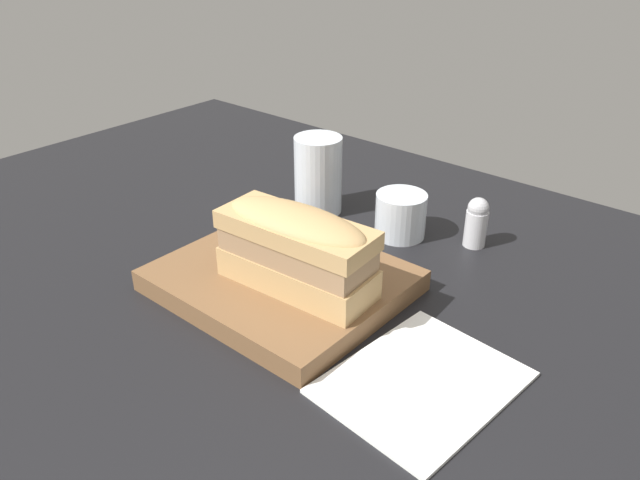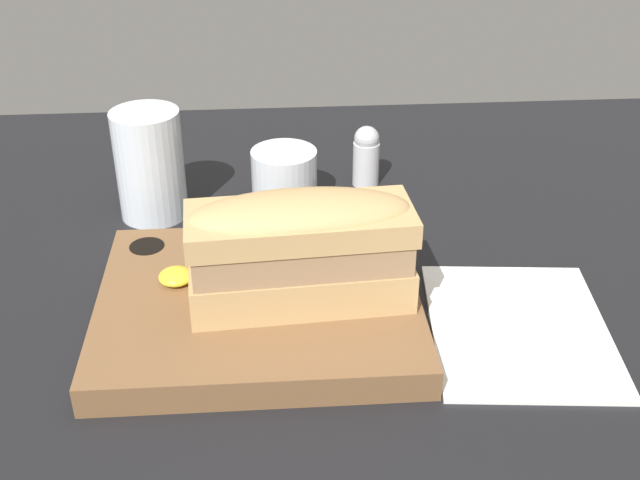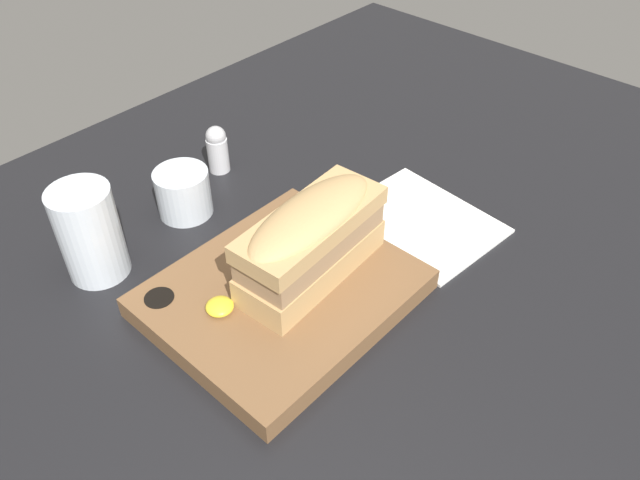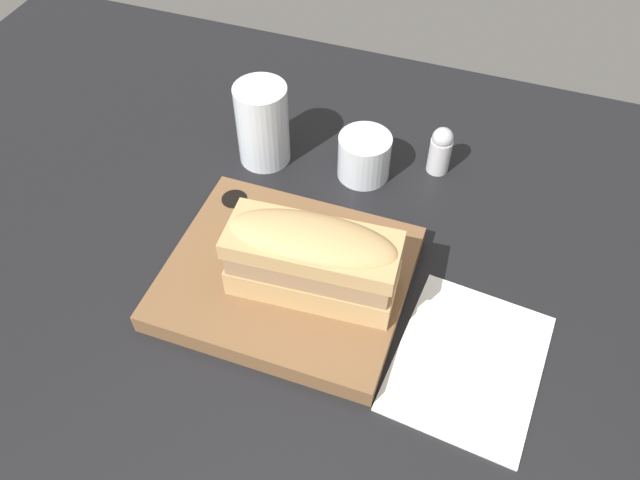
# 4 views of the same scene
# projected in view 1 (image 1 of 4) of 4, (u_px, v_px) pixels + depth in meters

# --- Properties ---
(dining_table) EXTENTS (1.52, 1.06, 0.02)m
(dining_table) POSITION_uv_depth(u_px,v_px,m) (300.00, 317.00, 0.74)
(dining_table) COLOR black
(dining_table) RESTS_ON ground
(serving_board) EXTENTS (0.28, 0.24, 0.03)m
(serving_board) POSITION_uv_depth(u_px,v_px,m) (281.00, 280.00, 0.77)
(serving_board) COLOR brown
(serving_board) RESTS_ON dining_table
(sandwich) EXTENTS (0.19, 0.09, 0.10)m
(sandwich) POSITION_uv_depth(u_px,v_px,m) (296.00, 246.00, 0.71)
(sandwich) COLOR tan
(sandwich) RESTS_ON serving_board
(mustard_dollop) EXTENTS (0.03, 0.03, 0.01)m
(mustard_dollop) POSITION_uv_depth(u_px,v_px,m) (252.00, 242.00, 0.82)
(mustard_dollop) COLOR yellow
(mustard_dollop) RESTS_ON serving_board
(water_glass) EXTENTS (0.07, 0.07, 0.12)m
(water_glass) POSITION_uv_depth(u_px,v_px,m) (318.00, 180.00, 0.95)
(water_glass) COLOR silver
(water_glass) RESTS_ON dining_table
(wine_glass) EXTENTS (0.07, 0.07, 0.06)m
(wine_glass) POSITION_uv_depth(u_px,v_px,m) (400.00, 217.00, 0.89)
(wine_glass) COLOR silver
(wine_glass) RESTS_ON dining_table
(napkin) EXTENTS (0.17, 0.21, 0.00)m
(napkin) POSITION_uv_depth(u_px,v_px,m) (422.00, 383.00, 0.62)
(napkin) COLOR white
(napkin) RESTS_ON dining_table
(salt_shaker) EXTENTS (0.03, 0.03, 0.07)m
(salt_shaker) POSITION_uv_depth(u_px,v_px,m) (476.00, 222.00, 0.86)
(salt_shaker) COLOR silver
(salt_shaker) RESTS_ON dining_table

